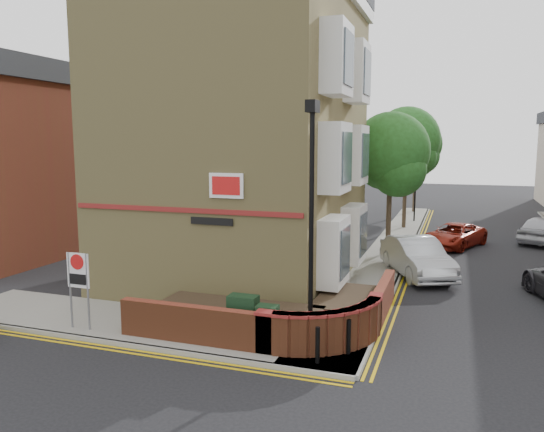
{
  "coord_description": "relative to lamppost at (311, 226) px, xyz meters",
  "views": [
    {
      "loc": [
        4.97,
        -11.46,
        5.43
      ],
      "look_at": [
        -0.42,
        4.0,
        3.12
      ],
      "focal_mm": 35.0,
      "sensor_mm": 36.0,
      "label": 1
    }
  ],
  "objects": [
    {
      "name": "side_building",
      "position": [
        -16.6,
        6.8,
        1.2
      ],
      "size": [
        6.4,
        10.4,
        9.0
      ],
      "color": "brown",
      "rests_on": "ground"
    },
    {
      "name": "red_car_main",
      "position": [
        3.4,
        15.9,
        -2.73
      ],
      "size": [
        3.6,
        4.83,
        1.22
      ],
      "primitive_type": "imported",
      "rotation": [
        0.0,
        0.0,
        -0.41
      ],
      "color": "maroon",
      "rests_on": "ground"
    },
    {
      "name": "yellow_lines_side",
      "position": [
        -5.1,
        -1.45,
        -3.34
      ],
      "size": [
        13.0,
        0.28,
        0.01
      ],
      "primitive_type": "cube",
      "color": "gold",
      "rests_on": "ground"
    },
    {
      "name": "garden_wall",
      "position": [
        -1.6,
        1.3,
        -3.34
      ],
      "size": [
        6.8,
        6.0,
        1.2
      ],
      "primitive_type": null,
      "color": "brown",
      "rests_on": "ground"
    },
    {
      "name": "utility_cabinet_large",
      "position": [
        -1.9,
        0.1,
        -2.62
      ],
      "size": [
        0.8,
        0.45,
        1.2
      ],
      "primitive_type": "cube",
      "color": "#163219",
      "rests_on": "pavement_corner"
    },
    {
      "name": "bollard_near",
      "position": [
        0.4,
        -0.8,
        -2.77
      ],
      "size": [
        0.11,
        0.11,
        0.9
      ],
      "primitive_type": "cylinder",
      "color": "black",
      "rests_on": "pavement_corner"
    },
    {
      "name": "utility_cabinet_small",
      "position": [
        -1.1,
        -0.2,
        -2.67
      ],
      "size": [
        0.55,
        0.4,
        1.1
      ],
      "primitive_type": "cube",
      "color": "#163219",
      "rests_on": "pavement_corner"
    },
    {
      "name": "zone_sign",
      "position": [
        -6.6,
        -0.7,
        -1.7
      ],
      "size": [
        0.72,
        0.07,
        2.2
      ],
      "color": "slate",
      "rests_on": "pavement_corner"
    },
    {
      "name": "tree_far",
      "position": [
        0.4,
        28.85,
        1.57
      ],
      "size": [
        3.81,
        3.81,
        7.0
      ],
      "color": "#382B1E",
      "rests_on": "pavement_main"
    },
    {
      "name": "lamppost",
      "position": [
        0.0,
        0.0,
        0.0
      ],
      "size": [
        0.25,
        0.5,
        6.3
      ],
      "color": "black",
      "rests_on": "pavement_corner"
    },
    {
      "name": "corner_building",
      "position": [
        -4.44,
        6.8,
        2.88
      ],
      "size": [
        8.95,
        10.4,
        13.6
      ],
      "color": "tan",
      "rests_on": "ground"
    },
    {
      "name": "traffic_light_assembly",
      "position": [
        0.8,
        23.8,
        -0.56
      ],
      "size": [
        0.2,
        0.16,
        4.2
      ],
      "color": "black",
      "rests_on": "pavement_main"
    },
    {
      "name": "tree_near",
      "position": [
        0.4,
        12.85,
        1.36
      ],
      "size": [
        3.64,
        3.65,
        6.7
      ],
      "color": "#382B1E",
      "rests_on": "pavement_main"
    },
    {
      "name": "ground",
      "position": [
        -1.6,
        -1.2,
        -3.34
      ],
      "size": [
        120.0,
        120.0,
        0.0
      ],
      "primitive_type": "plane",
      "color": "black",
      "rests_on": "ground"
    },
    {
      "name": "bollard_far",
      "position": [
        1.0,
        -0.0,
        -2.77
      ],
      "size": [
        0.11,
        0.11,
        0.9
      ],
      "primitive_type": "cylinder",
      "color": "black",
      "rests_on": "pavement_corner"
    },
    {
      "name": "pavement_corner",
      "position": [
        -5.1,
        0.3,
        -3.28
      ],
      "size": [
        13.0,
        3.0,
        0.12
      ],
      "primitive_type": "cube",
      "color": "gray",
      "rests_on": "ground"
    },
    {
      "name": "kerb_side",
      "position": [
        -5.1,
        -1.2,
        -3.28
      ],
      "size": [
        13.0,
        0.15,
        0.12
      ],
      "primitive_type": "cube",
      "color": "gray",
      "rests_on": "ground"
    },
    {
      "name": "pavement_main",
      "position": [
        0.4,
        14.8,
        -3.28
      ],
      "size": [
        2.0,
        32.0,
        0.12
      ],
      "primitive_type": "cube",
      "color": "gray",
      "rests_on": "ground"
    },
    {
      "name": "kerb_main_near",
      "position": [
        1.4,
        14.8,
        -3.28
      ],
      "size": [
        0.15,
        32.0,
        0.12
      ],
      "primitive_type": "cube",
      "color": "gray",
      "rests_on": "ground"
    },
    {
      "name": "silver_car_near",
      "position": [
        2.0,
        9.12,
        -2.56
      ],
      "size": [
        3.49,
        4.99,
        1.56
      ],
      "primitive_type": "imported",
      "rotation": [
        0.0,
        0.0,
        0.44
      ],
      "color": "#B5B9BD",
      "rests_on": "ground"
    },
    {
      "name": "tree_mid",
      "position": [
        0.4,
        20.85,
        1.85
      ],
      "size": [
        4.03,
        4.03,
        7.42
      ],
      "color": "#382B1E",
      "rests_on": "pavement_main"
    },
    {
      "name": "silver_car_far",
      "position": [
        7.9,
        18.63,
        -2.6
      ],
      "size": [
        3.26,
        4.68,
        1.48
      ],
      "primitive_type": "imported",
      "rotation": [
        0.0,
        0.0,
        2.75
      ],
      "color": "#ADAEB5",
      "rests_on": "ground"
    },
    {
      "name": "yellow_lines_main",
      "position": [
        1.65,
        14.8,
        -3.34
      ],
      "size": [
        0.28,
        32.0,
        0.01
      ],
      "primitive_type": "cube",
      "color": "gold",
      "rests_on": "ground"
    }
  ]
}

